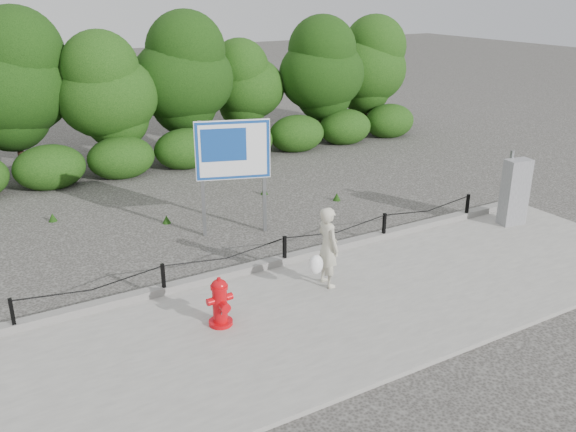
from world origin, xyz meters
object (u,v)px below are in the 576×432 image
(fire_hydrant, at_px, (220,303))
(utility_cabinet, at_px, (515,192))
(advertising_sign, at_px, (233,155))
(pedestrian, at_px, (327,248))

(fire_hydrant, bearing_deg, utility_cabinet, 4.08)
(fire_hydrant, distance_m, advertising_sign, 4.29)
(fire_hydrant, bearing_deg, advertising_sign, 59.86)
(fire_hydrant, height_order, advertising_sign, advertising_sign)
(utility_cabinet, bearing_deg, fire_hydrant, -166.38)
(pedestrian, height_order, utility_cabinet, utility_cabinet)
(pedestrian, xyz_separation_m, utility_cabinet, (5.43, 0.41, 0.02))
(pedestrian, relative_size, utility_cabinet, 0.90)
(utility_cabinet, xyz_separation_m, advertising_sign, (-5.73, 2.86, 0.99))
(pedestrian, height_order, advertising_sign, advertising_sign)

